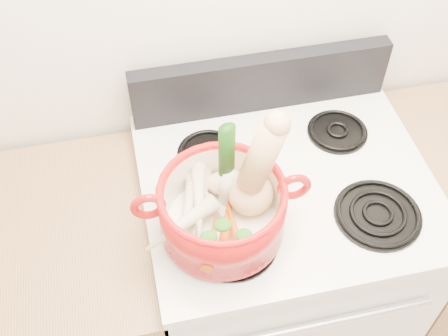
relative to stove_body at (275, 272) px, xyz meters
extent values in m
cube|color=silver|center=(0.00, 0.00, 0.00)|extent=(0.76, 0.65, 0.92)
cube|color=silver|center=(0.00, 0.00, 0.47)|extent=(0.78, 0.67, 0.03)
cube|color=black|center=(0.00, 0.30, 0.58)|extent=(0.76, 0.05, 0.18)
cylinder|color=silver|center=(0.00, -0.34, 0.32)|extent=(0.60, 0.02, 0.02)
cylinder|color=black|center=(-0.19, -0.16, 0.50)|extent=(0.22, 0.22, 0.02)
cylinder|color=black|center=(0.19, -0.16, 0.50)|extent=(0.22, 0.22, 0.02)
cylinder|color=black|center=(-0.19, 0.14, 0.50)|extent=(0.17, 0.17, 0.02)
cylinder|color=black|center=(0.19, 0.14, 0.50)|extent=(0.17, 0.17, 0.02)
cylinder|color=#AC0F0E|center=(-0.21, -0.12, 0.58)|extent=(0.32, 0.32, 0.15)
torus|color=#AC0F0E|center=(-0.38, -0.11, 0.63)|extent=(0.09, 0.02, 0.08)
torus|color=#AC0F0E|center=(-0.04, -0.13, 0.63)|extent=(0.09, 0.02, 0.08)
cylinder|color=white|center=(-0.18, -0.06, 0.67)|extent=(0.06, 0.06, 0.27)
ellipsoid|color=#D3B482|center=(-0.18, -0.03, 0.56)|extent=(0.10, 0.08, 0.05)
cone|color=beige|center=(-0.26, -0.08, 0.56)|extent=(0.11, 0.22, 0.06)
cone|color=beige|center=(-0.29, -0.11, 0.57)|extent=(0.10, 0.18, 0.05)
cone|color=beige|center=(-0.24, -0.06, 0.57)|extent=(0.12, 0.18, 0.05)
cone|color=beige|center=(-0.31, -0.14, 0.58)|extent=(0.20, 0.12, 0.06)
cone|color=#F0E2C4|center=(-0.26, -0.09, 0.59)|extent=(0.08, 0.21, 0.06)
cone|color=#CA4F0A|center=(-0.20, -0.14, 0.55)|extent=(0.08, 0.16, 0.05)
cone|color=#D05A0A|center=(-0.25, -0.19, 0.56)|extent=(0.08, 0.14, 0.04)
cone|color=#B83D09|center=(-0.19, -0.18, 0.56)|extent=(0.03, 0.16, 0.04)
camera|label=1|loc=(-0.37, -0.89, 1.67)|focal=45.00mm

